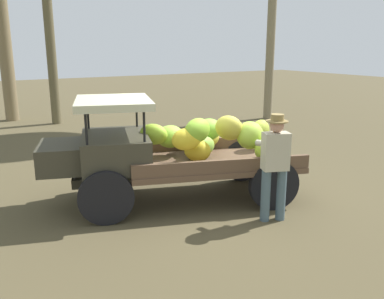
% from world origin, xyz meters
% --- Properties ---
extents(ground_plane, '(60.00, 60.00, 0.00)m').
position_xyz_m(ground_plane, '(0.00, 0.00, 0.00)').
color(ground_plane, brown).
extents(truck, '(4.66, 2.86, 1.88)m').
position_xyz_m(truck, '(0.75, -0.16, 0.93)').
color(truck, '#383527').
rests_on(truck, ground).
extents(farmer, '(0.56, 0.52, 1.73)m').
position_xyz_m(farmer, '(-0.29, 1.47, 0.98)').
color(farmer, '#4A606A').
rests_on(farmer, ground).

